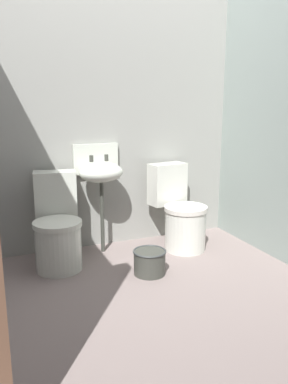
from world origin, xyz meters
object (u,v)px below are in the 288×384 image
toilet_left (58,229)px  bucket (150,262)px  toilet_right (180,214)px  sink (100,171)px

toilet_left → bucket: (0.65, -0.46, -0.22)m
toilet_right → sink: sink is taller
bucket → sink: bearing=107.7°
toilet_left → sink: 0.65m
toilet_left → bucket: size_ratio=2.86×
toilet_right → bucket: toilet_right is taller
toilet_left → sink: size_ratio=0.79×
toilet_right → sink: 0.86m
toilet_right → sink: bearing=-24.2°
toilet_right → bucket: 0.72m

